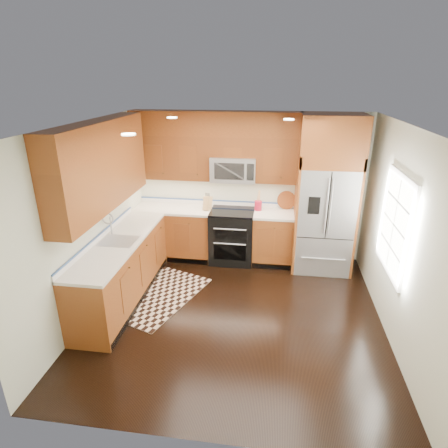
# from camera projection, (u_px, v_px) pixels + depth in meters

# --- Properties ---
(ground) EXTENTS (4.00, 4.00, 0.00)m
(ground) POSITION_uv_depth(u_px,v_px,m) (235.00, 314.00, 5.27)
(ground) COLOR black
(ground) RESTS_ON ground
(wall_back) EXTENTS (4.00, 0.02, 2.60)m
(wall_back) POSITION_uv_depth(u_px,v_px,m) (249.00, 187.00, 6.63)
(wall_back) COLOR beige
(wall_back) RESTS_ON ground
(wall_left) EXTENTS (0.02, 4.00, 2.60)m
(wall_left) POSITION_uv_depth(u_px,v_px,m) (89.00, 221.00, 5.05)
(wall_left) COLOR beige
(wall_left) RESTS_ON ground
(wall_right) EXTENTS (0.02, 4.00, 2.60)m
(wall_right) POSITION_uv_depth(u_px,v_px,m) (400.00, 238.00, 4.52)
(wall_right) COLOR beige
(wall_right) RESTS_ON ground
(window) EXTENTS (0.04, 1.10, 1.30)m
(window) POSITION_uv_depth(u_px,v_px,m) (395.00, 224.00, 4.67)
(window) COLOR white
(window) RESTS_ON ground
(base_cabinets) EXTENTS (2.85, 3.00, 0.90)m
(base_cabinets) POSITION_uv_depth(u_px,v_px,m) (167.00, 253.00, 6.09)
(base_cabinets) COLOR brown
(base_cabinets) RESTS_ON ground
(countertop) EXTENTS (2.86, 3.01, 0.04)m
(countertop) POSITION_uv_depth(u_px,v_px,m) (176.00, 224.00, 6.00)
(countertop) COLOR white
(countertop) RESTS_ON base_cabinets
(upper_cabinets) EXTENTS (2.85, 3.00, 1.15)m
(upper_cabinets) POSITION_uv_depth(u_px,v_px,m) (169.00, 154.00, 5.67)
(upper_cabinets) COLOR brown
(upper_cabinets) RESTS_ON ground
(range) EXTENTS (0.76, 0.67, 0.95)m
(range) POSITION_uv_depth(u_px,v_px,m) (232.00, 236.00, 6.66)
(range) COLOR black
(range) RESTS_ON ground
(microwave) EXTENTS (0.76, 0.40, 0.42)m
(microwave) POSITION_uv_depth(u_px,v_px,m) (234.00, 169.00, 6.34)
(microwave) COLOR #B2B2B7
(microwave) RESTS_ON ground
(refrigerator) EXTENTS (0.98, 0.75, 2.60)m
(refrigerator) POSITION_uv_depth(u_px,v_px,m) (326.00, 196.00, 6.11)
(refrigerator) COLOR #B2B2B7
(refrigerator) RESTS_ON ground
(sink_faucet) EXTENTS (0.54, 0.44, 0.37)m
(sink_faucet) POSITION_uv_depth(u_px,v_px,m) (117.00, 237.00, 5.34)
(sink_faucet) COLOR #B2B2B7
(sink_faucet) RESTS_ON countertop
(rug) EXTENTS (1.43, 1.80, 0.01)m
(rug) POSITION_uv_depth(u_px,v_px,m) (159.00, 295.00, 5.71)
(rug) COLOR black
(rug) RESTS_ON ground
(knife_block) EXTENTS (0.15, 0.17, 0.30)m
(knife_block) POSITION_uv_depth(u_px,v_px,m) (208.00, 203.00, 6.53)
(knife_block) COLOR tan
(knife_block) RESTS_ON countertop
(utensil_crock) EXTENTS (0.13, 0.13, 0.36)m
(utensil_crock) POSITION_uv_depth(u_px,v_px,m) (258.00, 204.00, 6.50)
(utensil_crock) COLOR maroon
(utensil_crock) RESTS_ON countertop
(cutting_board) EXTENTS (0.34, 0.34, 0.02)m
(cutting_board) POSITION_uv_depth(u_px,v_px,m) (286.00, 208.00, 6.61)
(cutting_board) COLOR brown
(cutting_board) RESTS_ON countertop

